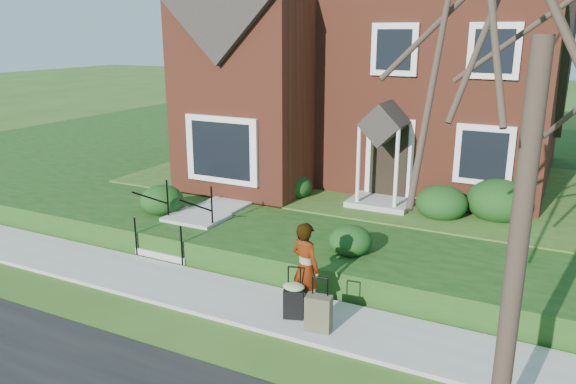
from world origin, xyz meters
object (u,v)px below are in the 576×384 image
Objects in this scene: front_steps at (185,230)px; suitcase_black at (294,298)px; woman at (305,268)px; suitcase_olive at (319,313)px.

suitcase_black is (3.90, -2.01, -0.02)m from front_steps.
suitcase_black is at bearing 98.54° from woman.
woman is (3.97, -1.68, 0.46)m from front_steps.
woman reaches higher than suitcase_olive.
front_steps is 4.33m from woman.
front_steps is at bearing 145.87° from suitcase_olive.
suitcase_olive is (4.47, -2.22, -0.07)m from front_steps.
suitcase_olive is at bearing 153.52° from woman.
front_steps is 2.08× the size of suitcase_black.
woman reaches higher than suitcase_black.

